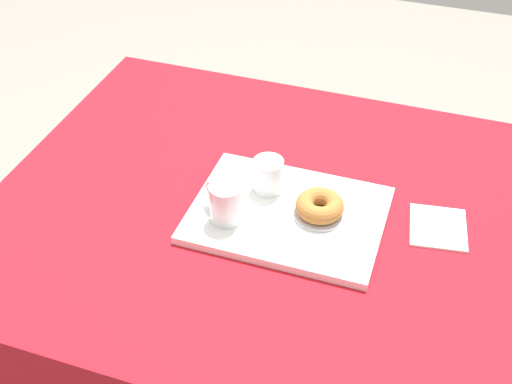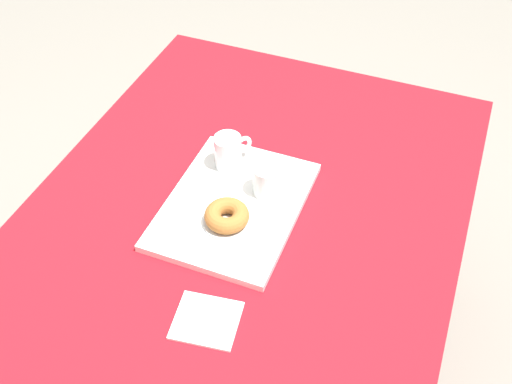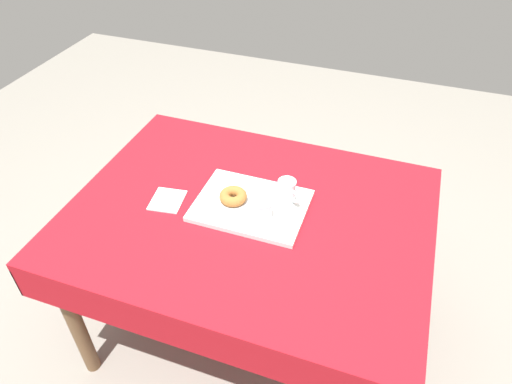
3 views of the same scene
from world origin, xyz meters
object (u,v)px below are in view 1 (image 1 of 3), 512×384
dining_table (290,239)px  donut_plate_left (319,214)px  tea_mug_left (225,204)px  serving_tray (289,215)px  water_glass_near (268,176)px  sugar_donut_left (320,206)px  paper_napkin (438,227)px

dining_table → donut_plate_left: (0.07, -0.01, 0.12)m
tea_mug_left → serving_tray: bearing=27.1°
serving_tray → tea_mug_left: bearing=-152.9°
serving_tray → water_glass_near: 0.11m
serving_tray → sugar_donut_left: 0.08m
paper_napkin → donut_plate_left: bearing=-166.3°
donut_plate_left → water_glass_near: bearing=159.6°
dining_table → serving_tray: 0.11m
serving_tray → sugar_donut_left: bearing=10.5°
tea_mug_left → water_glass_near: size_ratio=1.23×
tea_mug_left → sugar_donut_left: tea_mug_left is taller
sugar_donut_left → paper_napkin: 0.27m
dining_table → serving_tray: size_ratio=3.24×
donut_plate_left → paper_napkin: 0.27m
serving_tray → sugar_donut_left: sugar_donut_left is taller
sugar_donut_left → paper_napkin: size_ratio=0.79×
dining_table → serving_tray: serving_tray is taller
dining_table → donut_plate_left: donut_plate_left is taller
paper_napkin → serving_tray: bearing=-167.0°
sugar_donut_left → serving_tray: bearing=-169.5°
donut_plate_left → paper_napkin: donut_plate_left is taller
dining_table → tea_mug_left: 0.22m
dining_table → water_glass_near: (-0.07, 0.04, 0.15)m
serving_tray → donut_plate_left: (0.07, 0.01, 0.01)m
serving_tray → water_glass_near: water_glass_near is taller
sugar_donut_left → paper_napkin: sugar_donut_left is taller
water_glass_near → sugar_donut_left: (0.14, -0.05, -0.01)m
dining_table → sugar_donut_left: sugar_donut_left is taller
dining_table → water_glass_near: size_ratio=17.11×
tea_mug_left → donut_plate_left: tea_mug_left is taller
dining_table → water_glass_near: bearing=151.6°
dining_table → paper_napkin: bearing=8.4°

